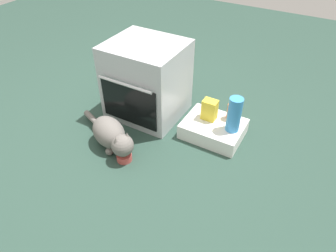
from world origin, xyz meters
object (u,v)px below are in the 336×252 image
object	(u,v)px
oven	(147,80)
snack_bag	(210,110)
sauce_jar	(232,112)
pantry_cabinet	(213,129)
water_bottle	(234,115)
cat	(111,135)
food_bowl	(124,156)

from	to	relation	value
oven	snack_bag	xyz separation A→B (m)	(0.60, 0.02, -0.12)
sauce_jar	snack_bag	world-z (taller)	snack_bag
oven	pantry_cabinet	distance (m)	0.72
sauce_jar	water_bottle	size ratio (longest dim) A/B	0.47
pantry_cabinet	water_bottle	distance (m)	0.27
sauce_jar	oven	bearing A→B (deg)	-171.17
oven	pantry_cabinet	xyz separation A→B (m)	(0.67, -0.01, -0.27)
cat	snack_bag	size ratio (longest dim) A/B	3.94
snack_bag	water_bottle	xyz separation A→B (m)	(0.22, -0.04, 0.06)
pantry_cabinet	cat	xyz separation A→B (m)	(-0.65, -0.55, 0.07)
water_bottle	food_bowl	bearing A→B (deg)	-136.20
pantry_cabinet	food_bowl	distance (m)	0.79
pantry_cabinet	snack_bag	size ratio (longest dim) A/B	2.75
pantry_cabinet	food_bowl	size ratio (longest dim) A/B	4.09
food_bowl	cat	bearing A→B (deg)	156.66
cat	sauce_jar	distance (m)	1.01
cat	water_bottle	size ratio (longest dim) A/B	2.36
food_bowl	sauce_jar	bearing A→B (deg)	52.26
food_bowl	water_bottle	size ratio (longest dim) A/B	0.40
food_bowl	sauce_jar	distance (m)	0.97
snack_bag	food_bowl	bearing A→B (deg)	-122.54
oven	food_bowl	world-z (taller)	oven
cat	water_bottle	xyz separation A→B (m)	(0.81, 0.54, 0.15)
food_bowl	snack_bag	bearing A→B (deg)	57.46
food_bowl	pantry_cabinet	bearing A→B (deg)	52.28
water_bottle	oven	bearing A→B (deg)	178.85
pantry_cabinet	snack_bag	distance (m)	0.17
food_bowl	sauce_jar	xyz separation A→B (m)	(0.58, 0.75, 0.17)
pantry_cabinet	sauce_jar	bearing A→B (deg)	52.18
cat	sauce_jar	world-z (taller)	sauce_jar
food_bowl	snack_bag	size ratio (longest dim) A/B	0.67
pantry_cabinet	food_bowl	world-z (taller)	pantry_cabinet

